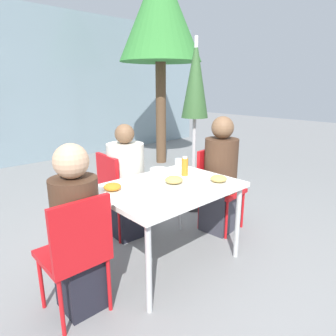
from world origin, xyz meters
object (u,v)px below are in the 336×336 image
object	(u,v)px
chair_far	(117,188)
person_right	(220,178)
bottle	(185,166)
salad_bowl	(159,171)
closed_umbrella	(195,89)
chair_right	(216,182)
drinking_cup	(179,163)
tree_behind_left	(160,13)
person_left	(77,233)
chair_left	(77,248)
person_far	(127,185)

from	to	relation	value
chair_far	person_right	bearing A→B (deg)	56.85
bottle	salad_bowl	distance (m)	0.26
closed_umbrella	salad_bowl	xyz separation A→B (m)	(-0.92, -0.40, -0.74)
person_right	chair_far	xyz separation A→B (m)	(-0.86, 0.65, -0.07)
chair_right	closed_umbrella	distance (m)	1.14
closed_umbrella	drinking_cup	xyz separation A→B (m)	(-0.62, -0.36, -0.72)
tree_behind_left	chair_right	bearing A→B (deg)	-119.89
salad_bowl	bottle	bearing A→B (deg)	-55.30
person_left	closed_umbrella	xyz separation A→B (m)	(1.92, 0.70, 0.92)
chair_left	person_left	distance (m)	0.11
chair_right	closed_umbrella	bearing A→B (deg)	-118.19
chair_left	closed_umbrella	xyz separation A→B (m)	(1.97, 0.78, 0.98)
closed_umbrella	person_far	bearing A→B (deg)	-178.37
person_left	bottle	bearing A→B (deg)	5.28
person_left	person_far	size ratio (longest dim) A/B	1.01
person_right	salad_bowl	size ratio (longest dim) A/B	7.32
person_far	salad_bowl	bearing A→B (deg)	21.84
closed_umbrella	salad_bowl	distance (m)	1.25
person_right	chair_far	bearing A→B (deg)	-42.79
person_far	tree_behind_left	world-z (taller)	tree_behind_left
closed_umbrella	tree_behind_left	size ratio (longest dim) A/B	0.56
tree_behind_left	bottle	bearing A→B (deg)	-127.71
drinking_cup	salad_bowl	world-z (taller)	drinking_cup
chair_far	person_far	xyz separation A→B (m)	(0.08, -0.06, 0.03)
chair_right	chair_far	size ratio (longest dim) A/B	1.00
drinking_cup	chair_far	bearing A→B (deg)	141.99
chair_left	drinking_cup	distance (m)	1.43
chair_far	closed_umbrella	world-z (taller)	closed_umbrella
person_left	person_right	xyz separation A→B (m)	(1.65, 0.08, 0.01)
person_far	salad_bowl	distance (m)	0.44
person_left	drinking_cup	size ratio (longest dim) A/B	13.19
person_right	tree_behind_left	bearing A→B (deg)	-125.57
closed_umbrella	tree_behind_left	world-z (taller)	tree_behind_left
person_left	person_far	distance (m)	1.10
closed_umbrella	bottle	xyz separation A→B (m)	(-0.78, -0.60, -0.68)
person_left	chair_far	xyz separation A→B (m)	(0.79, 0.72, -0.06)
person_left	drinking_cup	xyz separation A→B (m)	(1.29, 0.34, 0.20)
chair_far	closed_umbrella	xyz separation A→B (m)	(1.12, -0.03, 0.98)
chair_right	person_far	world-z (taller)	person_far
salad_bowl	person_far	bearing A→B (deg)	107.99
person_left	chair_right	size ratio (longest dim) A/B	1.36
chair_right	salad_bowl	bearing A→B (deg)	-16.85
person_far	bottle	size ratio (longest dim) A/B	6.52
chair_left	person_far	xyz separation A→B (m)	(0.92, 0.75, 0.03)
drinking_cup	salad_bowl	xyz separation A→B (m)	(-0.30, -0.04, -0.02)
tree_behind_left	person_left	bearing A→B (deg)	-139.26
person_far	drinking_cup	world-z (taller)	person_far
chair_left	person_far	size ratio (longest dim) A/B	0.75
person_right	drinking_cup	bearing A→B (deg)	-41.36
chair_right	person_right	xyz separation A→B (m)	(-0.04, -0.08, 0.07)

